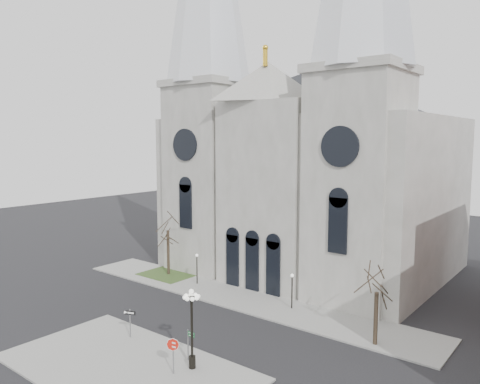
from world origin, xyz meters
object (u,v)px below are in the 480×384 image
Objects in this scene: one_way_sign at (130,318)px; street_name_sign at (189,342)px; globe_lamp at (192,319)px; stop_sign at (173,348)px.

one_way_sign reaches higher than street_name_sign.
one_way_sign is 1.02× the size of street_name_sign.
globe_lamp is 7.61m from one_way_sign.
globe_lamp is 2.46× the size of one_way_sign.
globe_lamp reaches higher than street_name_sign.
street_name_sign is (6.34, 0.11, -0.21)m from one_way_sign.
stop_sign is at bearing -38.95° from one_way_sign.
globe_lamp reaches higher than stop_sign.
one_way_sign is (-6.88, 1.91, -0.24)m from stop_sign.
street_name_sign is (-0.54, 2.02, -0.46)m from stop_sign.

